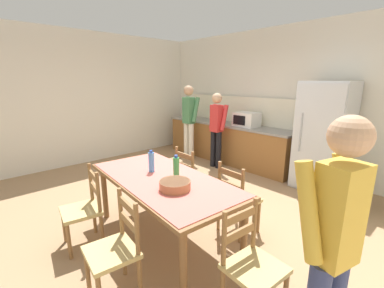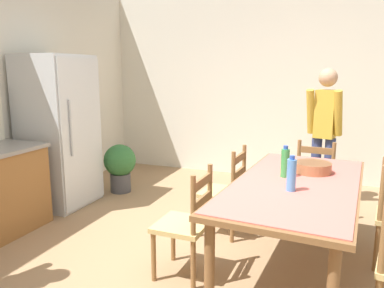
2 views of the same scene
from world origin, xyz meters
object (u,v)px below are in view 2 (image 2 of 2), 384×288
chair_side_far_left (187,224)px  potted_plant (120,165)px  bottle_near_centre (291,175)px  bottle_off_centre (285,163)px  chair_head_end (316,180)px  dining_table (296,191)px  refrigerator (59,132)px  chair_side_far_right (226,192)px  serving_bowl (312,167)px  person_by_table (324,129)px

chair_side_far_left → potted_plant: 2.38m
bottle_near_centre → potted_plant: size_ratio=0.40×
bottle_off_centre → chair_head_end: size_ratio=0.30×
dining_table → chair_head_end: 1.33m
chair_side_far_left → potted_plant: chair_side_far_left is taller
bottle_near_centre → chair_head_end: 1.62m
refrigerator → chair_side_far_right: size_ratio=2.03×
dining_table → chair_head_end: size_ratio=2.29×
dining_table → chair_side_far_right: chair_side_far_right is taller
dining_table → chair_side_far_left: (-0.39, 0.80, -0.25)m
dining_table → serving_bowl: 0.38m
chair_side_far_left → potted_plant: size_ratio=1.36×
chair_side_far_left → person_by_table: 2.48m
refrigerator → bottle_near_centre: size_ratio=6.83×
chair_head_end → person_by_table: (0.55, -0.04, 0.51)m
refrigerator → chair_side_far_right: refrigerator is taller
refrigerator → bottle_off_centre: 2.84m
refrigerator → person_by_table: size_ratio=1.09×
person_by_table → dining_table: bearing=9.9°
dining_table → bottle_near_centre: 0.32m
refrigerator → bottle_off_centre: refrigerator is taller
bottle_near_centre → potted_plant: bearing=57.7°
bottle_near_centre → chair_head_end: bottle_near_centre is taller
refrigerator → bottle_near_centre: 3.02m
chair_side_far_right → serving_bowl: bearing=81.9°
refrigerator → chair_head_end: size_ratio=2.03×
chair_side_far_right → chair_head_end: bearing=136.5°
serving_bowl → chair_side_far_right: size_ratio=0.35×
chair_side_far_left → person_by_table: (2.24, -0.95, 0.51)m
potted_plant → chair_head_end: bearing=-90.1°
refrigerator → potted_plant: 0.96m
bottle_off_centre → chair_side_far_right: (0.40, 0.62, -0.46)m
serving_bowl → refrigerator: bearing=84.5°
refrigerator → chair_side_far_left: size_ratio=2.03×
bottle_near_centre → person_by_table: bearing=-4.4°
bottle_off_centre → potted_plant: bottle_off_centre is taller
bottle_near_centre → person_by_table: size_ratio=0.16×
refrigerator → chair_side_far_left: 2.38m
chair_side_far_left → person_by_table: bearing=158.7°
refrigerator → person_by_table: bearing=-68.3°
chair_head_end → person_by_table: size_ratio=0.54×
chair_head_end → chair_side_far_right: 1.14m
dining_table → chair_side_far_left: 0.93m
person_by_table → chair_head_end: bearing=9.9°
bottle_near_centre → chair_side_far_left: (-0.14, 0.78, -0.46)m
refrigerator → potted_plant: (0.67, -0.43, -0.54)m
serving_bowl → person_by_table: bearing=-1.7°
serving_bowl → bottle_off_centre: bearing=138.4°
bottle_near_centre → serving_bowl: bearing=-11.2°
dining_table → chair_side_far_right: (0.51, 0.73, -0.25)m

